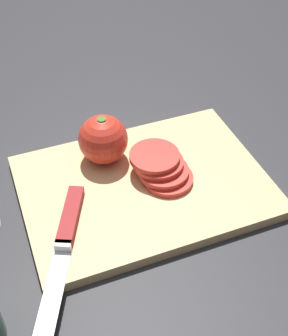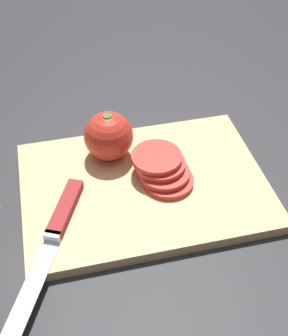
% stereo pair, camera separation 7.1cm
% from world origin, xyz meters
% --- Properties ---
extents(ground_plane, '(3.00, 3.00, 0.00)m').
position_xyz_m(ground_plane, '(0.00, 0.00, 0.00)').
color(ground_plane, '#28282B').
extents(cutting_board, '(0.38, 0.27, 0.02)m').
position_xyz_m(cutting_board, '(0.02, -0.01, 0.01)').
color(cutting_board, tan).
rests_on(cutting_board, ground_plane).
extents(whole_tomato, '(0.08, 0.08, 0.08)m').
position_xyz_m(whole_tomato, '(-0.03, 0.06, 0.06)').
color(whole_tomato, red).
rests_on(whole_tomato, cutting_board).
extents(knife, '(0.14, 0.27, 0.01)m').
position_xyz_m(knife, '(-0.12, -0.07, 0.02)').
color(knife, silver).
rests_on(knife, cutting_board).
extents(tomato_slice_stack_near, '(0.09, 0.11, 0.04)m').
position_xyz_m(tomato_slice_stack_near, '(0.05, -0.01, 0.04)').
color(tomato_slice_stack_near, red).
rests_on(tomato_slice_stack_near, cutting_board).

